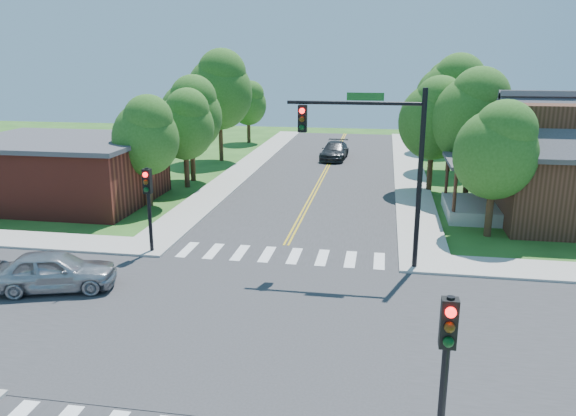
% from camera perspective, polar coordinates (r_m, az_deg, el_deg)
% --- Properties ---
extents(ground, '(100.00, 100.00, 0.00)m').
position_cam_1_polar(ground, '(18.68, -4.28, -11.40)').
color(ground, '#255119').
rests_on(ground, ground).
extents(road_ns, '(10.00, 90.00, 0.04)m').
position_cam_1_polar(road_ns, '(18.67, -4.28, -11.35)').
color(road_ns, '#2D2D30').
rests_on(road_ns, ground).
extents(road_ew, '(90.00, 10.00, 0.04)m').
position_cam_1_polar(road_ew, '(18.67, -4.28, -11.33)').
color(road_ew, '#2D2D30').
rests_on(road_ew, ground).
extents(intersection_patch, '(10.20, 10.20, 0.06)m').
position_cam_1_polar(intersection_patch, '(18.68, -4.28, -11.40)').
color(intersection_patch, '#2D2D30').
rests_on(intersection_patch, ground).
extents(sidewalk_nw, '(40.00, 40.00, 0.14)m').
position_cam_1_polar(sidewalk_nw, '(38.61, -21.72, 1.80)').
color(sidewalk_nw, '#9E9B93').
rests_on(sidewalk_nw, ground).
extents(crosswalk_north, '(8.85, 2.00, 0.01)m').
position_cam_1_polar(crosswalk_north, '(24.23, -0.75, -4.80)').
color(crosswalk_north, white).
rests_on(crosswalk_north, ground).
extents(centerline, '(0.30, 90.00, 0.01)m').
position_cam_1_polar(centerline, '(18.66, -4.28, -11.28)').
color(centerline, gold).
rests_on(centerline, ground).
extents(signal_mast_ne, '(5.30, 0.42, 7.20)m').
position_cam_1_polar(signal_mast_ne, '(22.03, 9.02, 5.91)').
color(signal_mast_ne, black).
rests_on(signal_mast_ne, ground).
extents(signal_pole_se, '(0.34, 0.42, 3.80)m').
position_cam_1_polar(signal_pole_se, '(12.08, 15.83, -13.62)').
color(signal_pole_se, black).
rests_on(signal_pole_se, ground).
extents(signal_pole_nw, '(0.34, 0.42, 3.80)m').
position_cam_1_polar(signal_pole_nw, '(24.51, -14.04, 1.36)').
color(signal_pole_nw, black).
rests_on(signal_pole_nw, ground).
extents(building_nw, '(10.40, 8.40, 3.73)m').
position_cam_1_polar(building_nw, '(35.23, -21.92, 3.59)').
color(building_nw, maroon).
rests_on(building_nw, ground).
extents(tree_e_a, '(3.81, 3.62, 6.48)m').
position_cam_1_polar(tree_e_a, '(27.53, 20.53, 5.71)').
color(tree_e_a, '#382314').
rests_on(tree_e_a, ground).
extents(tree_e_b, '(4.57, 4.35, 7.78)m').
position_cam_1_polar(tree_e_b, '(34.34, 18.37, 9.08)').
color(tree_e_b, '#382314').
rests_on(tree_e_b, ground).
extents(tree_e_c, '(5.02, 4.77, 8.53)m').
position_cam_1_polar(tree_e_c, '(42.79, 16.57, 10.98)').
color(tree_e_c, '#382314').
rests_on(tree_e_c, ground).
extents(tree_e_d, '(4.65, 4.42, 7.90)m').
position_cam_1_polar(tree_e_d, '(51.29, 15.54, 11.22)').
color(tree_e_d, '#382314').
rests_on(tree_e_d, ground).
extents(tree_w_a, '(3.72, 3.53, 6.32)m').
position_cam_1_polar(tree_w_a, '(32.31, -14.19, 7.32)').
color(tree_w_a, '#382314').
rests_on(tree_w_a, ground).
extents(tree_w_b, '(4.21, 3.99, 7.15)m').
position_cam_1_polar(tree_w_b, '(38.40, -9.79, 9.59)').
color(tree_w_b, '#382314').
rests_on(tree_w_b, ground).
extents(tree_w_c, '(5.23, 4.97, 8.89)m').
position_cam_1_polar(tree_w_c, '(45.63, -6.92, 12.02)').
color(tree_w_c, '#382314').
rests_on(tree_w_c, ground).
extents(tree_w_d, '(3.52, 3.35, 5.99)m').
position_cam_1_polar(tree_w_d, '(55.19, -3.99, 10.67)').
color(tree_w_d, '#382314').
rests_on(tree_w_d, ground).
extents(tree_house, '(4.24, 4.03, 7.21)m').
position_cam_1_polar(tree_house, '(35.84, 14.71, 8.98)').
color(tree_house, '#382314').
rests_on(tree_house, ground).
extents(tree_bldg, '(3.77, 3.58, 6.41)m').
position_cam_1_polar(tree_bldg, '(36.56, -10.38, 8.51)').
color(tree_bldg, '#382314').
rests_on(tree_bldg, ground).
extents(car_silver, '(4.19, 5.35, 1.49)m').
position_cam_1_polar(car_silver, '(22.28, -22.66, -5.98)').
color(car_silver, '#A0A1A7').
rests_on(car_silver, ground).
extents(car_dgrey, '(2.48, 5.04, 1.40)m').
position_cam_1_polar(car_dgrey, '(46.45, 4.75, 5.77)').
color(car_dgrey, '#292B2D').
rests_on(car_dgrey, ground).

